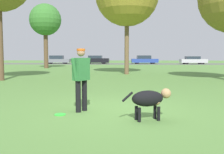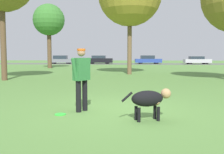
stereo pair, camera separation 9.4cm
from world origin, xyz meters
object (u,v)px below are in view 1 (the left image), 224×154
(parked_car_silver, at_px, (193,60))
(person, at_px, (81,75))
(parked_car_blue, at_px, (144,60))
(parked_car_grey, at_px, (57,60))
(parked_car_black, at_px, (96,60))
(dog, at_px, (150,99))
(frisbee, at_px, (60,114))
(tree_far_left, at_px, (45,20))

(parked_car_silver, bearing_deg, person, -109.47)
(parked_car_blue, bearing_deg, person, -99.51)
(parked_car_grey, distance_m, parked_car_black, 6.20)
(dog, height_order, parked_car_blue, parked_car_blue)
(person, height_order, parked_car_black, person)
(dog, height_order, parked_car_silver, parked_car_silver)
(person, bearing_deg, parked_car_silver, 14.79)
(frisbee, relative_size, parked_car_black, 0.07)
(parked_car_grey, height_order, parked_car_silver, parked_car_grey)
(parked_car_blue, distance_m, parked_car_silver, 7.42)
(parked_car_black, bearing_deg, person, -83.32)
(person, relative_size, parked_car_black, 0.38)
(person, bearing_deg, frisbee, 165.82)
(frisbee, bearing_deg, parked_car_black, 94.79)
(parked_car_grey, distance_m, parked_car_blue, 13.80)
(parked_car_silver, bearing_deg, tree_far_left, -145.84)
(parked_car_blue, bearing_deg, parked_car_silver, -8.16)
(person, relative_size, parked_car_blue, 0.37)
(person, bearing_deg, dog, -82.94)
(tree_far_left, relative_size, parked_car_black, 1.66)
(frisbee, bearing_deg, parked_car_silver, 70.86)
(tree_far_left, xyz_separation_m, parked_car_grey, (-2.32, 13.59, -4.40))
(frisbee, xyz_separation_m, tree_far_left, (-6.81, 21.56, 5.03))
(frisbee, xyz_separation_m, parked_car_grey, (-9.13, 35.16, 0.63))
(tree_far_left, relative_size, parked_car_grey, 1.67)
(tree_far_left, bearing_deg, person, -71.08)
(dog, relative_size, parked_car_black, 0.27)
(person, distance_m, tree_far_left, 22.75)
(person, relative_size, parked_car_silver, 0.40)
(dog, bearing_deg, frisbee, 152.00)
(frisbee, xyz_separation_m, parked_car_silver, (12.06, 34.75, 0.59))
(frisbee, distance_m, parked_car_silver, 36.78)
(parked_car_black, bearing_deg, parked_car_silver, 0.09)
(frisbee, height_order, parked_car_grey, parked_car_grey)
(tree_far_left, xyz_separation_m, parked_car_black, (3.88, 13.45, -4.39))
(frisbee, bearing_deg, parked_car_blue, 82.50)
(dog, relative_size, frisbee, 4.18)
(parked_car_grey, height_order, parked_car_black, parked_car_grey)
(tree_far_left, height_order, parked_car_grey, tree_far_left)
(dog, height_order, parked_car_black, parked_car_black)
(frisbee, bearing_deg, parked_car_grey, 104.55)
(person, bearing_deg, tree_far_left, 52.40)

